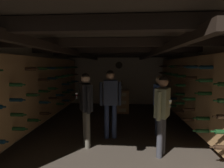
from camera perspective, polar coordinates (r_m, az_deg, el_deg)
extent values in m
plane|color=#473D33|center=(4.94, 0.78, -15.32)|extent=(8.40, 8.40, 0.00)
cube|color=beige|center=(7.84, 2.14, 1.61)|extent=(4.72, 0.06, 2.35)
cube|color=beige|center=(5.30, -25.22, -1.29)|extent=(0.06, 6.40, 2.35)
cube|color=beige|center=(5.07, 28.13, -1.76)|extent=(0.06, 6.40, 2.35)
cube|color=black|center=(4.62, 0.83, 13.26)|extent=(4.72, 6.52, 0.06)
cube|color=black|center=(1.85, -4.37, 19.93)|extent=(4.60, 0.14, 0.16)
cube|color=black|center=(3.22, -0.62, 14.12)|extent=(4.60, 0.14, 0.16)
cube|color=black|center=(4.61, 0.82, 11.78)|extent=(4.60, 0.14, 0.16)
cube|color=black|center=(6.00, 1.59, 10.52)|extent=(4.60, 0.14, 0.16)
cube|color=black|center=(7.40, 2.06, 9.73)|extent=(4.60, 0.14, 0.16)
cube|color=black|center=(4.77, -11.89, 10.13)|extent=(0.12, 6.40, 0.12)
cube|color=black|center=(4.66, 13.84, 10.18)|extent=(0.12, 6.40, 0.12)
cylinder|color=white|center=(7.77, 2.39, 6.50)|extent=(0.30, 0.02, 0.30)
cylinder|color=#2D2314|center=(7.76, 2.39, 6.50)|extent=(0.32, 0.01, 0.32)
cube|color=black|center=(7.75, 2.39, 6.50)|extent=(0.05, 0.01, 0.10)
cube|color=black|center=(7.75, 2.39, 6.50)|extent=(0.02, 0.01, 0.16)
cube|color=#A37547|center=(5.35, -22.65, -1.38)|extent=(0.32, 5.50, 1.80)
cylinder|color=#0F2838|center=(3.44, -32.63, -16.41)|extent=(0.07, 0.03, 0.03)
cylinder|color=#194723|center=(3.97, -29.72, -13.23)|extent=(0.28, 0.07, 0.07)
cylinder|color=#194723|center=(3.88, -27.51, -13.57)|extent=(0.07, 0.03, 0.03)
cylinder|color=#143819|center=(4.40, -25.80, -11.14)|extent=(0.28, 0.07, 0.07)
cylinder|color=#143819|center=(4.32, -23.74, -11.37)|extent=(0.07, 0.03, 0.03)
cylinder|color=black|center=(4.87, -22.49, -9.31)|extent=(0.28, 0.07, 0.07)
cylinder|color=black|center=(4.80, -20.59, -9.47)|extent=(0.07, 0.03, 0.03)
cylinder|color=#143819|center=(5.85, -17.64, -6.53)|extent=(0.28, 0.07, 0.07)
cylinder|color=#143819|center=(5.79, -16.01, -6.62)|extent=(0.07, 0.03, 0.03)
cylinder|color=#0F2838|center=(6.33, -15.87, -5.50)|extent=(0.28, 0.07, 0.07)
cylinder|color=#0F2838|center=(6.27, -14.36, -5.57)|extent=(0.07, 0.03, 0.03)
cylinder|color=#143819|center=(7.37, -12.93, -3.77)|extent=(0.28, 0.07, 0.07)
cylinder|color=#143819|center=(7.32, -11.61, -3.80)|extent=(0.07, 0.03, 0.03)
cylinder|color=#143819|center=(3.87, -30.13, -9.11)|extent=(0.28, 0.07, 0.07)
cylinder|color=#143819|center=(3.77, -27.90, -9.36)|extent=(0.07, 0.03, 0.03)
cylinder|color=#0F2838|center=(4.80, -22.63, -5.85)|extent=(0.28, 0.07, 0.07)
cylinder|color=#0F2838|center=(4.73, -20.73, -5.96)|extent=(0.07, 0.03, 0.03)
cylinder|color=black|center=(5.29, -19.94, -4.64)|extent=(0.28, 0.07, 0.07)
cylinder|color=black|center=(5.23, -18.18, -4.71)|extent=(0.07, 0.03, 0.03)
cylinder|color=#0F2838|center=(5.77, -17.81, -3.67)|extent=(0.28, 0.07, 0.07)
cylinder|color=#0F2838|center=(5.71, -16.18, -3.72)|extent=(0.07, 0.03, 0.03)
cylinder|color=#143819|center=(6.30, -15.87, -2.78)|extent=(0.28, 0.07, 0.07)
cylinder|color=#143819|center=(6.24, -14.36, -2.82)|extent=(0.07, 0.03, 0.03)
cylinder|color=#0F2838|center=(6.80, -14.36, -2.09)|extent=(0.28, 0.07, 0.07)
cylinder|color=#0F2838|center=(6.74, -12.95, -2.11)|extent=(0.07, 0.03, 0.03)
cylinder|color=#0F2838|center=(3.27, -33.24, -6.60)|extent=(0.07, 0.03, 0.03)
cylinder|color=#0F2838|center=(3.80, -30.38, -4.74)|extent=(0.28, 0.07, 0.07)
cylinder|color=#0F2838|center=(3.71, -28.14, -4.89)|extent=(0.07, 0.03, 0.03)
cylinder|color=#143819|center=(4.27, -26.10, -3.38)|extent=(0.28, 0.07, 0.07)
cylinder|color=#143819|center=(4.19, -24.03, -3.47)|extent=(0.07, 0.03, 0.03)
cylinder|color=#143819|center=(4.75, -22.78, -2.30)|extent=(0.28, 0.07, 0.07)
cylinder|color=#143819|center=(4.67, -20.87, -2.36)|extent=(0.07, 0.03, 0.03)
cylinder|color=#143819|center=(5.23, -20.16, -1.45)|extent=(0.28, 0.07, 0.07)
cylinder|color=#143819|center=(5.16, -18.38, -1.48)|extent=(0.07, 0.03, 0.03)
cylinder|color=#0F2838|center=(6.25, -16.00, -0.08)|extent=(0.28, 0.07, 0.07)
cylinder|color=#0F2838|center=(6.19, -14.48, -0.10)|extent=(0.07, 0.03, 0.03)
cylinder|color=#143819|center=(6.78, -14.37, 0.45)|extent=(0.28, 0.07, 0.07)
cylinder|color=#143819|center=(6.73, -12.96, 0.44)|extent=(0.07, 0.03, 0.03)
cylinder|color=#0F2838|center=(7.30, -13.02, 0.89)|extent=(0.28, 0.07, 0.07)
cylinder|color=#0F2838|center=(7.25, -11.69, 0.89)|extent=(0.07, 0.03, 0.03)
cylinder|color=#194723|center=(3.78, -30.43, -0.21)|extent=(0.28, 0.07, 0.07)
cylinder|color=#194723|center=(3.69, -28.18, -0.23)|extent=(0.07, 0.03, 0.03)
cylinder|color=black|center=(4.72, -22.92, 1.31)|extent=(0.28, 0.07, 0.07)
cylinder|color=black|center=(4.64, -20.99, 1.31)|extent=(0.07, 0.03, 0.03)
cylinder|color=#0F2838|center=(5.21, -20.22, 1.84)|extent=(0.28, 0.07, 0.07)
cylinder|color=#0F2838|center=(5.14, -18.44, 1.85)|extent=(0.07, 0.03, 0.03)
cylinder|color=#194723|center=(5.70, -18.01, 2.28)|extent=(0.28, 0.07, 0.07)
cylinder|color=#194723|center=(5.64, -16.36, 2.29)|extent=(0.07, 0.03, 0.03)
cylinder|color=#194723|center=(6.24, -16.04, 2.67)|extent=(0.28, 0.07, 0.07)
cylinder|color=#194723|center=(6.18, -14.52, 2.68)|extent=(0.07, 0.03, 0.03)
cylinder|color=#194723|center=(6.73, -14.51, 2.97)|extent=(0.28, 0.07, 0.07)
cylinder|color=#194723|center=(6.68, -13.09, 2.98)|extent=(0.07, 0.03, 0.03)
cylinder|color=black|center=(7.26, -13.12, 3.24)|extent=(0.28, 0.07, 0.07)
cylinder|color=black|center=(7.21, -11.79, 3.25)|extent=(0.07, 0.03, 0.03)
cylinder|color=#143819|center=(3.20, -33.95, 3.94)|extent=(0.07, 0.03, 0.03)
cylinder|color=black|center=(4.23, -26.46, 4.68)|extent=(0.28, 0.07, 0.07)
cylinder|color=black|center=(4.14, -24.36, 4.76)|extent=(0.07, 0.03, 0.03)
cylinder|color=#143819|center=(4.70, -23.13, 4.94)|extent=(0.28, 0.07, 0.07)
cylinder|color=#143819|center=(4.62, -21.20, 5.01)|extent=(0.07, 0.03, 0.03)
cylinder|color=#0F2838|center=(5.18, -20.41, 5.14)|extent=(0.28, 0.07, 0.07)
cylinder|color=#0F2838|center=(5.11, -18.62, 5.19)|extent=(0.07, 0.03, 0.03)
cylinder|color=#143819|center=(5.70, -18.07, 5.30)|extent=(0.28, 0.07, 0.07)
cylinder|color=#143819|center=(5.64, -16.41, 5.34)|extent=(0.07, 0.03, 0.03)
cylinder|color=#0F2838|center=(6.21, -16.17, 5.42)|extent=(0.28, 0.07, 0.07)
cylinder|color=#0F2838|center=(6.15, -14.64, 5.46)|extent=(0.07, 0.03, 0.03)
cylinder|color=#194723|center=(6.73, -14.57, 5.52)|extent=(0.28, 0.07, 0.07)
cylinder|color=#194723|center=(6.67, -13.14, 5.55)|extent=(0.07, 0.03, 0.03)
cylinder|color=#194723|center=(7.26, -13.16, 5.61)|extent=(0.28, 0.07, 0.07)
cylinder|color=#194723|center=(7.21, -11.83, 5.63)|extent=(0.07, 0.03, 0.03)
cube|color=#A37547|center=(5.43, -20.88, -9.28)|extent=(0.02, 5.50, 0.02)
cube|color=#A37547|center=(5.36, -21.00, -6.18)|extent=(0.02, 5.50, 0.02)
cube|color=#A37547|center=(5.30, -21.13, -3.02)|extent=(0.02, 5.50, 0.02)
cube|color=#A37547|center=(5.27, -21.26, 0.21)|extent=(0.02, 5.50, 0.02)
cube|color=#A37547|center=(5.24, -21.40, 3.47)|extent=(0.02, 5.50, 0.02)
cube|color=#A37547|center=(5.24, -21.53, 6.74)|extent=(0.02, 5.50, 0.02)
cube|color=#A37547|center=(5.14, 25.50, -1.81)|extent=(0.32, 5.50, 1.80)
cylinder|color=black|center=(3.39, 33.98, -17.64)|extent=(0.28, 0.07, 0.07)
cylinder|color=black|center=(3.31, 31.22, -18.06)|extent=(0.07, 0.03, 0.03)
cylinder|color=#194723|center=(3.95, 28.94, -13.96)|extent=(0.28, 0.07, 0.07)
cylinder|color=#194723|center=(3.88, 26.52, -14.19)|extent=(0.07, 0.03, 0.03)
cylinder|color=black|center=(4.56, 25.14, -11.04)|extent=(0.28, 0.07, 0.07)
cylinder|color=black|center=(4.51, 23.02, -11.16)|extent=(0.07, 0.03, 0.03)
cylinder|color=black|center=(5.16, 22.47, -8.91)|extent=(0.28, 0.07, 0.07)
cylinder|color=black|center=(5.11, 20.59, -8.99)|extent=(0.07, 0.03, 0.03)
cylinder|color=#143819|center=(5.81, 20.29, -7.15)|extent=(0.28, 0.07, 0.07)
cylinder|color=#143819|center=(5.76, 18.61, -7.19)|extent=(0.07, 0.03, 0.03)
cylinder|color=#194723|center=(6.47, 18.56, -5.73)|extent=(0.28, 0.07, 0.07)
cylinder|color=#194723|center=(6.43, 17.05, -5.75)|extent=(0.07, 0.03, 0.03)
cylinder|color=#194723|center=(7.11, 17.21, -4.61)|extent=(0.28, 0.07, 0.07)
cylinder|color=#194723|center=(7.07, 15.82, -4.62)|extent=(0.07, 0.03, 0.03)
cylinder|color=#143819|center=(3.31, 34.16, -13.47)|extent=(0.28, 0.07, 0.07)
cylinder|color=#143819|center=(3.23, 31.39, -13.79)|extent=(0.07, 0.03, 0.03)
cylinder|color=#143819|center=(3.88, 29.06, -10.32)|extent=(0.28, 0.07, 0.07)
cylinder|color=#143819|center=(3.81, 26.63, -10.49)|extent=(0.07, 0.03, 0.03)
cylinder|color=black|center=(4.49, 25.33, -7.93)|extent=(0.28, 0.07, 0.07)
cylinder|color=black|center=(4.43, 23.20, -8.02)|extent=(0.07, 0.03, 0.03)
cylinder|color=#194723|center=(5.10, 22.60, -6.13)|extent=(0.28, 0.07, 0.07)
cylinder|color=#194723|center=(5.05, 20.71, -6.18)|extent=(0.07, 0.03, 0.03)
cylinder|color=#0F2838|center=(5.75, 20.42, -4.68)|extent=(0.28, 0.07, 0.07)
cylinder|color=#0F2838|center=(5.70, 18.73, -4.70)|extent=(0.07, 0.03, 0.03)
cylinder|color=#143819|center=(7.05, 17.30, -2.58)|extent=(0.28, 0.07, 0.07)
cylinder|color=#143819|center=(7.01, 15.91, -2.58)|extent=(0.07, 0.03, 0.03)
cylinder|color=black|center=(3.13, 31.87, -9.49)|extent=(0.07, 0.03, 0.03)
cylinder|color=#194723|center=(4.44, 25.47, -4.69)|extent=(0.28, 0.07, 0.07)
cylinder|color=#194723|center=(4.38, 23.33, -4.74)|extent=(0.07, 0.03, 0.03)
cylinder|color=#143819|center=(5.08, 22.63, -3.23)|extent=(0.28, 0.07, 0.07)
cylinder|color=#143819|center=(5.03, 20.74, -3.25)|extent=(0.07, 0.03, 0.03)
cylinder|color=#194723|center=(6.37, 18.75, -1.22)|extent=(0.28, 0.07, 0.07)
cylinder|color=#194723|center=(6.33, 17.22, -1.22)|extent=(0.07, 0.03, 0.03)
cylinder|color=black|center=(7.03, 17.36, -0.49)|extent=(0.28, 0.07, 0.07)
cylinder|color=black|center=(6.99, 15.96, -0.49)|extent=(0.07, 0.03, 0.03)
cylinder|color=#194723|center=(3.08, 32.09, -4.84)|extent=(0.07, 0.03, 0.03)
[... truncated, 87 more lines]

